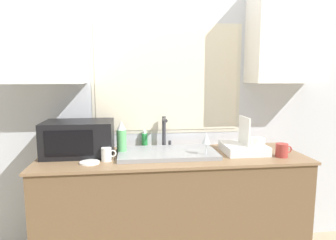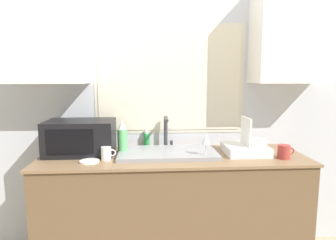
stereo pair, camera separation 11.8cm
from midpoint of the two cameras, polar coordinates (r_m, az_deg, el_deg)
countertop at (r=2.49m, az=2.34°, el=-16.92°), size 2.03×0.67×0.92m
wall_back at (r=2.56m, az=1.73°, el=6.35°), size 6.00×0.38×2.60m
sink_basin at (r=2.34m, az=1.38°, el=-6.30°), size 0.76×0.42×0.03m
faucet at (r=2.52m, az=1.02°, el=-1.90°), size 0.08×0.17×0.27m
microwave at (r=2.42m, az=-15.01°, el=-3.20°), size 0.52×0.35×0.27m
dish_rack at (r=2.45m, az=16.09°, el=-5.05°), size 0.32×0.32×0.29m
spray_bottle at (r=2.35m, az=-7.30°, el=-3.44°), size 0.07×0.07×0.27m
soap_bottle at (r=2.58m, az=-2.81°, el=-3.75°), size 0.05×0.05×0.15m
mug_near_sink at (r=2.22m, az=-10.15°, el=-6.31°), size 0.11×0.07×0.10m
wine_glass at (r=2.21m, az=8.76°, el=-3.77°), size 0.07×0.07×0.19m
mug_by_rack at (r=2.41m, az=22.55°, el=-5.62°), size 0.13×0.09×0.10m
small_plate at (r=2.20m, az=-13.26°, el=-7.68°), size 0.14×0.14×0.01m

